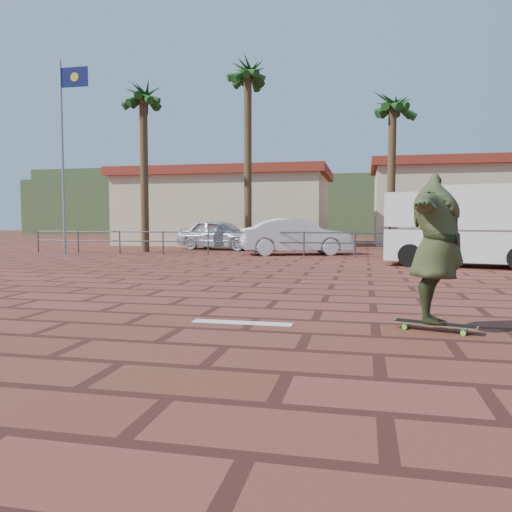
{
  "coord_description": "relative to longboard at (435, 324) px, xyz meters",
  "views": [
    {
      "loc": [
        2.33,
        -7.82,
        1.41
      ],
      "look_at": [
        0.5,
        0.64,
        0.8
      ],
      "focal_mm": 35.0,
      "sensor_mm": 36.0,
      "label": 1
    }
  ],
  "objects": [
    {
      "name": "skateboarder",
      "position": [
        0.0,
        -0.0,
        0.97
      ],
      "size": [
        1.07,
        2.42,
        1.91
      ],
      "primitive_type": "imported",
      "rotation": [
        0.0,
        0.0,
        1.38
      ],
      "color": "#373E21",
      "rests_on": "longboard"
    },
    {
      "name": "car_white",
      "position": [
        -3.71,
        14.17,
        0.68
      ],
      "size": [
        4.89,
        3.03,
        1.52
      ],
      "primitive_type": "imported",
      "rotation": [
        0.0,
        0.0,
        1.9
      ],
      "color": "silver",
      "rests_on": "ground"
    },
    {
      "name": "palm_left",
      "position": [
        -6.24,
        16.17,
        7.87
      ],
      "size": [
        2.4,
        2.4,
        9.45
      ],
      "color": "brown",
      "rests_on": "ground"
    },
    {
      "name": "building_east",
      "position": [
        4.76,
        25.17,
        2.45
      ],
      "size": [
        10.6,
        6.6,
        5.0
      ],
      "color": "beige",
      "rests_on": "ground"
    },
    {
      "name": "car_silver",
      "position": [
        -7.89,
        17.17,
        0.67
      ],
      "size": [
        4.7,
        2.79,
        1.5
      ],
      "primitive_type": "imported",
      "rotation": [
        0.0,
        0.0,
        1.32
      ],
      "color": "#B8BABF",
      "rests_on": "ground"
    },
    {
      "name": "ground",
      "position": [
        -3.24,
        1.17,
        -0.08
      ],
      "size": [
        120.0,
        120.0,
        0.0
      ],
      "primitive_type": "plane",
      "color": "brown",
      "rests_on": "ground"
    },
    {
      "name": "building_west",
      "position": [
        -9.24,
        23.17,
        2.2
      ],
      "size": [
        12.6,
        7.6,
        4.5
      ],
      "color": "beige",
      "rests_on": "ground"
    },
    {
      "name": "campervan",
      "position": [
        2.29,
        9.88,
        1.22
      ],
      "size": [
        5.1,
        2.98,
        2.48
      ],
      "rotation": [
        0.0,
        0.0,
        -0.22
      ],
      "color": "silver",
      "rests_on": "ground"
    },
    {
      "name": "flagpole",
      "position": [
        -13.11,
        12.17,
        4.56
      ],
      "size": [
        1.3,
        0.1,
        8.0
      ],
      "color": "gray",
      "rests_on": "ground"
    },
    {
      "name": "palm_far_left",
      "position": [
        -10.74,
        14.67,
        6.75
      ],
      "size": [
        2.4,
        2.4,
        8.25
      ],
      "color": "brown",
      "rests_on": "ground"
    },
    {
      "name": "longboard",
      "position": [
        0.0,
        0.0,
        0.0
      ],
      "size": [
        1.05,
        0.52,
        0.1
      ],
      "rotation": [
        0.0,
        0.0,
        -0.3
      ],
      "color": "olive",
      "rests_on": "ground"
    },
    {
      "name": "paint_stripe",
      "position": [
        -2.54,
        -0.03,
        -0.08
      ],
      "size": [
        1.4,
        0.22,
        0.01
      ],
      "primitive_type": "cube",
      "color": "white",
      "rests_on": "ground"
    },
    {
      "name": "hill_back",
      "position": [
        -25.24,
        57.17,
        3.92
      ],
      "size": [
        35.0,
        14.0,
        8.0
      ],
      "primitive_type": "cube",
      "color": "#384C28",
      "rests_on": "ground"
    },
    {
      "name": "hill_front",
      "position": [
        -3.24,
        51.17,
        2.92
      ],
      "size": [
        70.0,
        18.0,
        6.0
      ],
      "primitive_type": "cube",
      "color": "#384C28",
      "rests_on": "ground"
    },
    {
      "name": "guardrail",
      "position": [
        -3.24,
        13.17,
        0.6
      ],
      "size": [
        24.06,
        0.06,
        1.0
      ],
      "color": "#47494F",
      "rests_on": "ground"
    },
    {
      "name": "palm_center",
      "position": [
        0.26,
        16.67,
        6.28
      ],
      "size": [
        2.4,
        2.4,
        7.75
      ],
      "color": "brown",
      "rests_on": "ground"
    }
  ]
}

